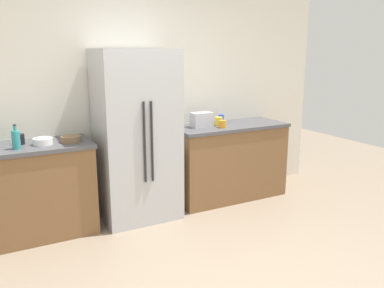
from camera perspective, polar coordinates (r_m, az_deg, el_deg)
name	(u,v)px	position (r m, az deg, el deg)	size (l,w,h in m)	color
ground_plane	(227,287)	(3.34, 5.13, -19.89)	(10.36, 10.36, 0.00)	gray
kitchen_back_panel	(133,82)	(4.66, -8.49, 8.85)	(5.18, 0.10, 2.95)	silver
counter_left	(34,190)	(4.26, -21.83, -6.25)	(1.15, 0.62, 0.94)	brown
counter_right	(228,161)	(5.01, 5.28, -2.46)	(1.44, 0.62, 0.94)	brown
refrigerator	(137,136)	(4.33, -7.99, 1.14)	(0.83, 0.67, 1.85)	#B7BABF
toaster	(202,120)	(4.73, 1.41, 3.55)	(0.25, 0.16, 0.17)	silver
bottle_b	(16,139)	(3.99, -24.10, 0.61)	(0.07, 0.07, 0.23)	teal
cup_a	(219,121)	(4.82, 3.88, 3.30)	(0.09, 0.09, 0.10)	yellow
cup_b	(222,124)	(4.69, 4.43, 2.90)	(0.08, 0.08, 0.09)	orange
cup_c	(20,139)	(4.18, -23.62, 0.64)	(0.09, 0.09, 0.10)	black
cup_d	(221,118)	(5.04, 4.22, 3.71)	(0.07, 0.07, 0.10)	blue
bowl_a	(43,141)	(4.09, -20.77, 0.36)	(0.19, 0.19, 0.06)	white
bowl_b	(71,139)	(4.13, -17.10, 0.72)	(0.20, 0.20, 0.06)	brown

